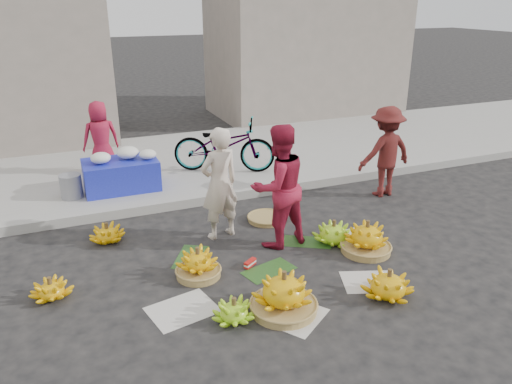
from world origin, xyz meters
name	(u,v)px	position (x,y,z in m)	size (l,w,h in m)	color
ground	(270,262)	(0.00, 0.00, 0.00)	(80.00, 80.00, 0.00)	black
curb	(216,197)	(0.00, 2.20, 0.07)	(40.00, 0.25, 0.15)	gray
sidewalk	(183,161)	(0.00, 4.30, 0.06)	(40.00, 4.00, 0.12)	gray
building_right	(306,22)	(4.50, 7.70, 2.50)	(5.00, 3.00, 5.00)	gray
newspaper_scatter	(299,293)	(0.00, -0.80, 0.00)	(3.20, 1.80, 0.00)	beige
banana_leaves	(257,256)	(-0.10, 0.20, 0.00)	(2.00, 1.00, 0.00)	#1F4717
banana_bunch_0	(198,264)	(-0.94, 0.01, 0.16)	(0.53, 0.53, 0.39)	olive
banana_bunch_1	(234,311)	(-0.85, -0.99, 0.11)	(0.53, 0.53, 0.28)	#7AC01B
banana_bunch_2	(284,294)	(-0.30, -1.03, 0.21)	(0.80, 0.80, 0.48)	olive
banana_bunch_3	(388,285)	(0.90, -1.23, 0.15)	(0.69, 0.69, 0.35)	#EAB20B
banana_bunch_4	(367,238)	(1.28, -0.24, 0.19)	(0.65, 0.65, 0.45)	olive
banana_bunch_5	(334,233)	(1.02, 0.15, 0.15)	(0.59, 0.59, 0.34)	#7AC01B
banana_bunch_6	(51,290)	(-2.59, 0.18, 0.11)	(0.41, 0.41, 0.27)	#EAB20B
banana_bunch_7	(107,234)	(-1.84, 1.37, 0.12)	(0.49, 0.49, 0.29)	#EAB20B
basket_spare	(267,218)	(0.47, 1.17, 0.03)	(0.56, 0.56, 0.06)	olive
incense_stack	(250,263)	(-0.28, -0.02, 0.04)	(0.19, 0.06, 0.08)	red
vendor_cream	(220,184)	(-0.34, 0.94, 0.79)	(0.57, 0.38, 1.57)	beige
vendor_red	(278,187)	(0.30, 0.42, 0.83)	(0.81, 0.63, 1.67)	#B01B35
man_striped	(386,152)	(2.71, 1.39, 0.76)	(0.98, 0.56, 1.52)	maroon
flower_table	(121,173)	(-1.37, 3.04, 0.41)	(1.21, 0.76, 0.70)	#1A21A9
grey_bucket	(71,186)	(-2.18, 2.95, 0.31)	(0.34, 0.34, 0.39)	gray
flower_vendor	(101,138)	(-1.55, 4.04, 0.78)	(0.65, 0.42, 1.32)	#B01B35
bicycle	(224,145)	(0.53, 3.28, 0.61)	(1.86, 0.65, 0.98)	gray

